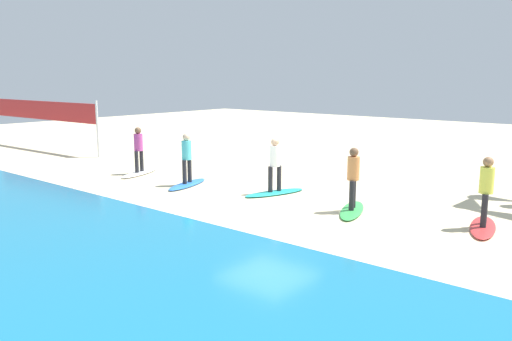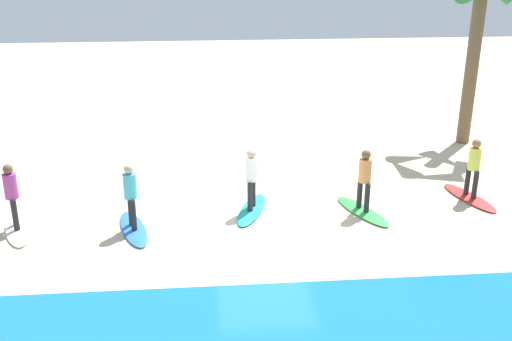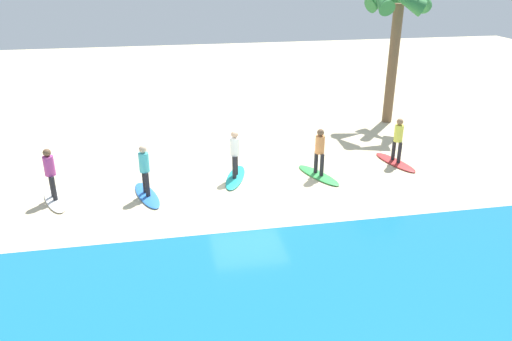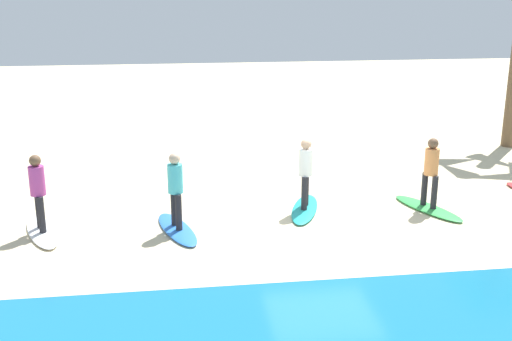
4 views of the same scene
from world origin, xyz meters
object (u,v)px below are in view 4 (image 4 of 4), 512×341
object	(u,v)px
surfboard_teal	(305,209)
surfboard_white	(42,232)
surfer_white	(38,187)
surfer_green	(431,168)
surfboard_blue	(177,229)
surfboard_green	(428,208)
surfer_teal	(306,168)
surfer_blue	(175,185)

from	to	relation	value
surfboard_teal	surfboard_white	world-z (taller)	same
surfer_white	surfboard_teal	bearing A→B (deg)	-173.91
surfer_green	surfboard_white	bearing A→B (deg)	1.83
surfboard_white	surfer_white	world-z (taller)	surfer_white
surfboard_blue	surfer_white	distance (m)	3.02
surfboard_green	surfboard_blue	size ratio (longest dim) A/B	1.00
surfboard_teal	surfboard_white	xyz separation A→B (m)	(5.82, 0.62, 0.00)
surfboard_green	surfer_teal	distance (m)	3.06
surfer_teal	surfer_white	size ratio (longest dim) A/B	1.00
surfboard_teal	surfboard_white	size ratio (longest dim) A/B	1.00
surfboard_green	surfer_green	xyz separation A→B (m)	(0.00, -0.00, 0.99)
surfboard_green	surfboard_white	world-z (taller)	same
surfer_blue	surfer_white	xyz separation A→B (m)	(2.84, -0.24, 0.00)
surfboard_white	surfboard_green	bearing A→B (deg)	72.87
surfer_blue	surfboard_blue	bearing A→B (deg)	90.00
surfboard_blue	surfboard_white	bearing A→B (deg)	-111.04
surfboard_green	surfer_blue	bearing A→B (deg)	-106.71
surfer_white	surfer_green	bearing A→B (deg)	-178.17
surfboard_blue	surfboard_white	distance (m)	2.85
surfer_green	surfer_blue	bearing A→B (deg)	5.09
surfboard_blue	surfer_white	size ratio (longest dim) A/B	1.28
surfboard_teal	surfer_teal	world-z (taller)	surfer_teal
surfboard_teal	surfer_white	world-z (taller)	surfer_white
surfboard_green	surfer_green	world-z (taller)	surfer_green
surfboard_teal	surfer_blue	xyz separation A→B (m)	(2.98, 0.86, 0.99)
surfboard_white	surfer_white	bearing A→B (deg)	63.03
surfboard_green	surfer_teal	world-z (taller)	surfer_teal
surfer_white	surfer_blue	bearing A→B (deg)	175.10
surfer_blue	surfboard_white	world-z (taller)	surfer_blue
surfer_green	surfer_white	size ratio (longest dim) A/B	1.00
surfer_green	surfer_blue	world-z (taller)	same
surfboard_green	surfer_blue	distance (m)	5.96
surfer_teal	surfboard_green	bearing A→B (deg)	173.19
surfboard_teal	surfer_teal	xyz separation A→B (m)	(0.00, 0.00, 0.99)
surfboard_teal	surfboard_blue	distance (m)	3.10
surfboard_green	surfer_blue	world-z (taller)	surfer_blue
surfer_green	surfboard_teal	distance (m)	3.06
surfboard_green	surfer_green	size ratio (longest dim) A/B	1.28
surfboard_teal	surfer_blue	bearing A→B (deg)	-55.58
surfer_blue	surfboard_white	bearing A→B (deg)	-4.90
surfboard_teal	surfer_green	bearing A→B (deg)	101.42
surfer_teal	surfboard_blue	world-z (taller)	surfer_teal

